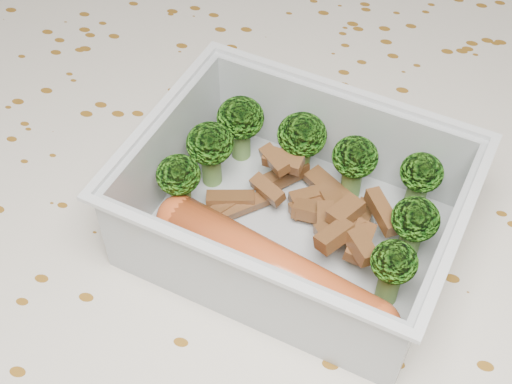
# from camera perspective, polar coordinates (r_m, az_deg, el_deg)

# --- Properties ---
(dining_table) EXTENTS (1.40, 0.90, 0.75)m
(dining_table) POSITION_cam_1_polar(r_m,az_deg,el_deg) (0.54, -1.06, -8.34)
(dining_table) COLOR brown
(dining_table) RESTS_ON ground
(tablecloth) EXTENTS (1.46, 0.96, 0.19)m
(tablecloth) POSITION_cam_1_polar(r_m,az_deg,el_deg) (0.50, -1.14, -5.29)
(tablecloth) COLOR silver
(tablecloth) RESTS_ON dining_table
(lunch_container) EXTENTS (0.22, 0.19, 0.07)m
(lunch_container) POSITION_cam_1_polar(r_m,az_deg,el_deg) (0.45, 3.10, -1.76)
(lunch_container) COLOR silver
(lunch_container) RESTS_ON tablecloth
(broccoli_florets) EXTENTS (0.18, 0.12, 0.05)m
(broccoli_florets) POSITION_cam_1_polar(r_m,az_deg,el_deg) (0.45, 3.94, 1.85)
(broccoli_florets) COLOR #608C3F
(broccoli_florets) RESTS_ON lunch_container
(meat_pile) EXTENTS (0.13, 0.09, 0.03)m
(meat_pile) POSITION_cam_1_polar(r_m,az_deg,el_deg) (0.46, 4.57, -1.10)
(meat_pile) COLOR brown
(meat_pile) RESTS_ON lunch_container
(sausage) EXTENTS (0.16, 0.07, 0.03)m
(sausage) POSITION_cam_1_polar(r_m,az_deg,el_deg) (0.43, 1.28, -6.16)
(sausage) COLOR #CC5123
(sausage) RESTS_ON lunch_container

